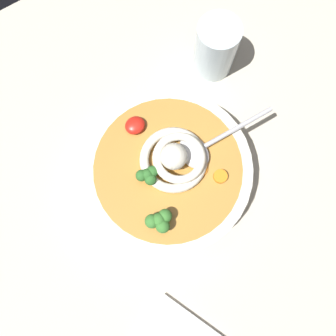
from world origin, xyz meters
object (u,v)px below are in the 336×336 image
object	(u,v)px
noodle_pile	(175,158)
drinking_glass	(216,48)
soup_spoon	(201,148)
soup_bowl	(168,172)

from	to	relation	value
noodle_pile	drinking_glass	distance (cm)	22.47
noodle_pile	soup_spoon	size ratio (longest dim) A/B	0.70
noodle_pile	soup_spoon	xyz separation A→B (cm)	(4.62, -0.68, -0.71)
soup_spoon	drinking_glass	distance (cm)	19.49
noodle_pile	drinking_glass	xyz separation A→B (cm)	(17.59, 13.77, -2.42)
soup_spoon	drinking_glass	size ratio (longest dim) A/B	1.58
noodle_pile	soup_bowl	bearing A→B (deg)	-165.30
soup_spoon	drinking_glass	world-z (taller)	drinking_glass
noodle_pile	soup_spoon	bearing A→B (deg)	-8.40
soup_spoon	noodle_pile	bearing A→B (deg)	174.01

